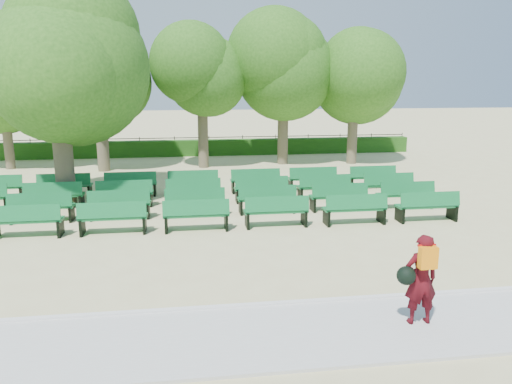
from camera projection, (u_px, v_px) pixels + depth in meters
ground at (201, 221)px, 15.49m from camera, size 120.00×120.00×0.00m
paving at (217, 340)px, 8.33m from camera, size 30.00×2.20×0.06m
curb at (213, 309)px, 9.44m from camera, size 30.00×0.12×0.10m
hedge at (192, 148)px, 28.91m from camera, size 26.00×0.70×0.90m
fence at (192, 155)px, 29.40m from camera, size 26.00×0.10×1.02m
tree_line at (194, 167)px, 25.15m from camera, size 21.80×6.80×7.04m
bench_array at (195, 207)px, 16.87m from camera, size 1.93×0.70×1.20m
tree_among at (55, 61)px, 16.20m from camera, size 5.06×5.06×7.22m
person at (420, 278)px, 8.68m from camera, size 0.77×0.46×1.64m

